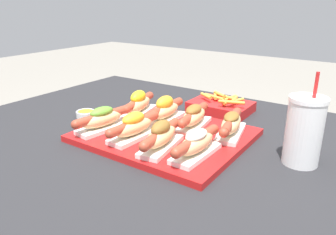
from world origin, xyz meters
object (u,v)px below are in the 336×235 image
Objects in this scene: serving_tray at (164,135)px; fries_basket at (221,106)px; hot_dog_5 at (165,110)px; drink_cup at (304,131)px; hot_dog_3 at (196,143)px; sauce_bowl at (86,114)px; hot_dog_1 at (134,126)px; hot_dog_4 at (138,104)px; hot_dog_7 at (231,124)px; hot_dog_0 at (102,119)px; hot_dog_2 at (161,136)px; hot_dog_6 at (194,117)px.

fries_basket is at bearing 84.87° from serving_tray.
hot_dog_5 is 0.88× the size of drink_cup.
hot_dog_5 is at bearing 142.37° from hot_dog_3.
hot_dog_3 reaches higher than sauce_bowl.
hot_dog_1 is 0.43m from drink_cup.
hot_dog_5 is 0.25m from fries_basket.
hot_dog_4 is (-0.12, 0.16, 0.00)m from hot_dog_1.
serving_tray is 2.30× the size of hot_dog_7.
hot_dog_3 is at bearing 1.58° from hot_dog_0.
hot_dog_4 reaches higher than fries_basket.
hot_dog_1 is at bearing 173.09° from hot_dog_2.
drink_cup is (0.31, -0.02, 0.03)m from hot_dog_6.
fries_basket is (-0.03, 0.40, -0.03)m from hot_dog_2.
hot_dog_2 is 0.95× the size of fries_basket.
sauce_bowl is 0.30× the size of fries_basket.
serving_tray is 2.27× the size of hot_dog_0.
hot_dog_7 is (0.16, 0.09, 0.04)m from serving_tray.
serving_tray is at bearing -56.16° from hot_dog_5.
hot_dog_2 is at bearing -38.86° from hot_dog_4.
hot_dog_6 is (-0.10, 0.16, 0.00)m from hot_dog_3.
hot_dog_4 reaches higher than hot_dog_3.
hot_dog_7 is at bearing 39.23° from hot_dog_1.
hot_dog_2 is 0.41m from fries_basket.
serving_tray is 2.25× the size of hot_dog_5.
hot_dog_1 is at bearing -54.18° from hot_dog_4.
hot_dog_1 is at bearing -120.20° from hot_dog_6.
hot_dog_5 reaches higher than hot_dog_0.
hot_dog_6 reaches higher than sauce_bowl.
hot_dog_1 is at bearing -15.19° from sauce_bowl.
hot_dog_2 is 1.00× the size of hot_dog_6.
hot_dog_5 reaches higher than hot_dog_6.
hot_dog_2 is at bearing -88.11° from hot_dog_6.
hot_dog_2 is (0.05, -0.09, 0.04)m from serving_tray.
hot_dog_0 is at bearing -141.17° from hot_dog_6.
hot_dog_0 is 0.31m from hot_dog_3.
hot_dog_5 is 1.02× the size of hot_dog_7.
hot_dog_6 is at bearing 12.88° from sauce_bowl.
hot_dog_1 is 0.16m from hot_dog_5.
hot_dog_3 is 1.02× the size of hot_dog_7.
drink_cup is at bearing 10.21° from serving_tray.
drink_cup is (0.52, 0.15, 0.03)m from hot_dog_0.
serving_tray is 2.25× the size of hot_dog_1.
sauce_bowl is at bearing 153.58° from hot_dog_0.
drink_cup is (0.21, 0.14, 0.03)m from hot_dog_3.
sauce_bowl is at bearing -163.09° from hot_dog_5.
serving_tray is 2.27× the size of hot_dog_6.
hot_dog_3 is at bearing -27.24° from hot_dog_4.
fries_basket is at bearing 121.79° from hot_dog_7.
hot_dog_5 is at bearing 177.86° from drink_cup.
hot_dog_3 is at bearing -37.63° from hot_dog_5.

